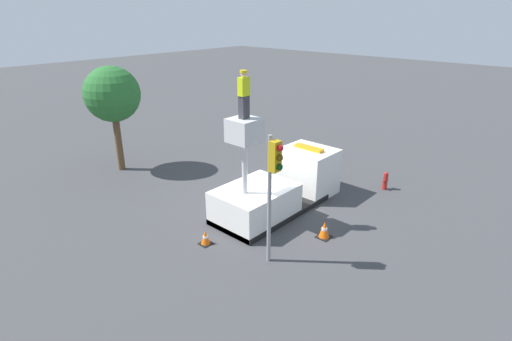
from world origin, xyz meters
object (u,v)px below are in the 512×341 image
(worker, at_px, (244,95))
(tree_left_bg, at_px, (112,95))
(traffic_cone_curbside, at_px, (324,230))
(fire_hydrant, at_px, (385,181))
(bucket_truck, at_px, (280,187))
(traffic_cone_rear, at_px, (205,238))
(traffic_light_pole, at_px, (273,176))

(worker, relative_size, tree_left_bg, 0.31)
(traffic_cone_curbside, bearing_deg, tree_left_bg, 96.85)
(worker, xyz_separation_m, tree_left_bg, (-0.12, 9.29, -1.24))
(fire_hydrant, bearing_deg, bucket_truck, 151.47)
(tree_left_bg, bearing_deg, traffic_cone_rear, -101.84)
(bucket_truck, xyz_separation_m, traffic_cone_rear, (-4.26, 0.12, -0.68))
(tree_left_bg, bearing_deg, fire_hydrant, -58.79)
(worker, bearing_deg, tree_left_bg, 90.73)
(traffic_light_pole, xyz_separation_m, traffic_cone_curbside, (2.61, -0.45, -2.94))
(fire_hydrant, distance_m, traffic_cone_rear, 9.58)
(bucket_truck, relative_size, traffic_light_pole, 1.39)
(fire_hydrant, distance_m, tree_left_bg, 14.45)
(traffic_cone_curbside, distance_m, tree_left_bg, 12.87)
(traffic_light_pole, bearing_deg, fire_hydrant, -1.30)
(traffic_cone_curbside, bearing_deg, bucket_truck, 73.37)
(bucket_truck, height_order, fire_hydrant, bucket_truck)
(traffic_light_pole, relative_size, traffic_cone_curbside, 6.72)
(fire_hydrant, bearing_deg, traffic_cone_rear, 163.09)
(bucket_truck, distance_m, tree_left_bg, 10.09)
(bucket_truck, height_order, tree_left_bg, tree_left_bg)
(bucket_truck, bearing_deg, worker, 180.00)
(tree_left_bg, bearing_deg, bucket_truck, -75.85)
(fire_hydrant, bearing_deg, traffic_light_pole, 178.70)
(traffic_light_pole, xyz_separation_m, traffic_cone_rear, (-0.78, 2.60, -3.01))
(traffic_cone_curbside, xyz_separation_m, tree_left_bg, (-1.47, 12.21, 3.79))
(worker, height_order, traffic_light_pole, worker)
(traffic_light_pole, distance_m, traffic_cone_curbside, 3.96)
(traffic_cone_rear, height_order, traffic_cone_curbside, traffic_cone_curbside)
(bucket_truck, xyz_separation_m, traffic_cone_curbside, (-0.87, -2.93, -0.62))
(fire_hydrant, relative_size, traffic_cone_curbside, 1.33)
(traffic_cone_rear, relative_size, traffic_cone_curbside, 0.80)
(bucket_truck, bearing_deg, traffic_light_pole, -144.63)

